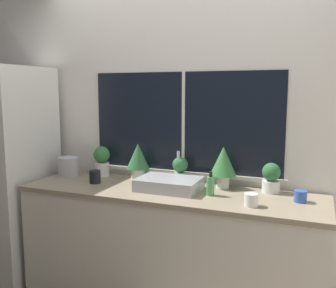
% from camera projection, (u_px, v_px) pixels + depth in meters
% --- Properties ---
extents(wall_back, '(8.00, 0.09, 2.70)m').
position_uv_depth(wall_back, '(185.00, 125.00, 3.06)').
color(wall_back, silver).
rests_on(wall_back, ground_plane).
extents(wall_left, '(0.06, 7.00, 2.70)m').
position_uv_depth(wall_left, '(40.00, 113.00, 4.62)').
color(wall_left, silver).
rests_on(wall_left, ground_plane).
extents(counter, '(2.27, 0.63, 0.89)m').
position_uv_depth(counter, '(168.00, 247.00, 2.84)').
color(counter, silver).
rests_on(counter, ground_plane).
extents(refrigerator, '(0.73, 0.69, 1.82)m').
position_uv_depth(refrigerator, '(4.00, 172.00, 3.31)').
color(refrigerator, silver).
rests_on(refrigerator, ground_plane).
extents(sink, '(0.46, 0.38, 0.26)m').
position_uv_depth(sink, '(169.00, 184.00, 2.80)').
color(sink, '#ADADB2').
rests_on(sink, counter).
extents(potted_plant_far_left, '(0.14, 0.14, 0.26)m').
position_uv_depth(potted_plant_far_left, '(102.00, 161.00, 3.24)').
color(potted_plant_far_left, white).
rests_on(potted_plant_far_left, counter).
extents(potted_plant_left, '(0.19, 0.19, 0.30)m').
position_uv_depth(potted_plant_left, '(138.00, 159.00, 3.10)').
color(potted_plant_left, white).
rests_on(potted_plant_left, counter).
extents(potted_plant_center, '(0.12, 0.12, 0.21)m').
position_uv_depth(potted_plant_center, '(180.00, 169.00, 2.97)').
color(potted_plant_center, white).
rests_on(potted_plant_center, counter).
extents(potted_plant_right, '(0.20, 0.20, 0.32)m').
position_uv_depth(potted_plant_right, '(223.00, 163.00, 2.84)').
color(potted_plant_right, white).
rests_on(potted_plant_right, counter).
extents(potted_plant_far_right, '(0.13, 0.13, 0.22)m').
position_uv_depth(potted_plant_far_right, '(271.00, 177.00, 2.72)').
color(potted_plant_far_right, white).
rests_on(potted_plant_far_right, counter).
extents(soap_bottle, '(0.06, 0.06, 0.17)m').
position_uv_depth(soap_bottle, '(210.00, 186.00, 2.64)').
color(soap_bottle, '#519E5B').
rests_on(soap_bottle, counter).
extents(mug_white, '(0.09, 0.09, 0.08)m').
position_uv_depth(mug_white, '(251.00, 200.00, 2.40)').
color(mug_white, white).
rests_on(mug_white, counter).
extents(mug_black, '(0.09, 0.09, 0.10)m').
position_uv_depth(mug_black, '(95.00, 177.00, 3.00)').
color(mug_black, black).
rests_on(mug_black, counter).
extents(mug_blue, '(0.08, 0.08, 0.08)m').
position_uv_depth(mug_blue, '(300.00, 196.00, 2.49)').
color(mug_blue, '#3351AD').
rests_on(mug_blue, counter).
extents(kettle, '(0.18, 0.18, 0.18)m').
position_uv_depth(kettle, '(68.00, 166.00, 3.25)').
color(kettle, '#B2B2B7').
rests_on(kettle, counter).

